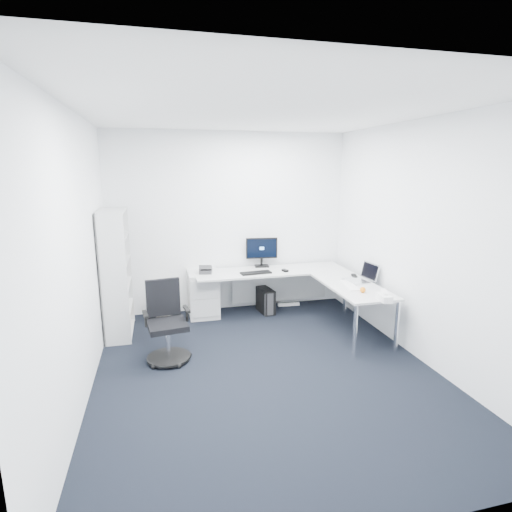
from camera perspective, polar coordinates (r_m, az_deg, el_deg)
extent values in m
plane|color=black|center=(4.55, 1.38, -15.98)|extent=(4.20, 4.20, 0.00)
plane|color=white|center=(4.04, 1.60, 20.04)|extent=(4.20, 4.20, 0.00)
cube|color=white|center=(6.11, -3.74, 4.74)|extent=(3.60, 0.02, 2.70)
cube|color=white|center=(2.21, 16.21, -9.73)|extent=(3.60, 0.02, 2.70)
cube|color=white|center=(4.01, -24.15, -0.39)|extent=(0.02, 4.20, 2.70)
cube|color=white|center=(4.87, 22.37, 1.86)|extent=(0.02, 4.20, 2.70)
cube|color=#B7B9BA|center=(6.04, -7.54, -5.35)|extent=(0.43, 0.54, 0.67)
cube|color=black|center=(6.14, 1.37, -6.36)|extent=(0.22, 0.40, 0.37)
cube|color=beige|center=(6.08, -13.25, -6.66)|extent=(0.24, 0.46, 0.42)
cube|color=white|center=(6.49, 4.69, -6.90)|extent=(0.35, 0.09, 0.04)
cube|color=black|center=(5.81, -0.03, -2.41)|extent=(0.46, 0.20, 0.02)
cube|color=black|center=(5.93, 4.17, -2.08)|extent=(0.09, 0.11, 0.03)
cube|color=white|center=(5.35, 13.22, -4.10)|extent=(0.20, 0.47, 0.02)
sphere|color=orange|center=(5.10, 15.01, -4.69)|extent=(0.07, 0.07, 0.07)
cube|color=white|center=(4.86, 17.85, -5.69)|extent=(0.13, 0.23, 0.08)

